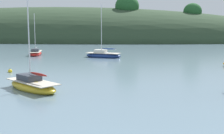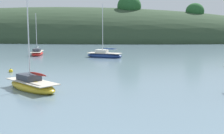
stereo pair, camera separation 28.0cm
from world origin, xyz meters
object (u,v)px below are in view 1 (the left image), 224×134
(sailboat_white_near, at_px, (36,53))
(mooring_buoy_channel, at_px, (10,71))
(sailboat_yellow_far, at_px, (32,85))
(sailboat_navy_dinghy, at_px, (103,55))

(sailboat_white_near, xyz_separation_m, mooring_buoy_channel, (3.19, -17.51, -0.21))
(sailboat_white_near, bearing_deg, mooring_buoy_channel, -79.69)
(sailboat_white_near, height_order, mooring_buoy_channel, sailboat_white_near)
(sailboat_white_near, distance_m, mooring_buoy_channel, 17.80)
(sailboat_yellow_far, height_order, mooring_buoy_channel, sailboat_yellow_far)
(sailboat_navy_dinghy, distance_m, mooring_buoy_channel, 17.33)
(sailboat_navy_dinghy, bearing_deg, mooring_buoy_channel, -118.09)
(sailboat_yellow_far, bearing_deg, mooring_buoy_channel, 123.06)
(sailboat_yellow_far, relative_size, mooring_buoy_channel, 14.38)
(sailboat_yellow_far, height_order, sailboat_white_near, sailboat_yellow_far)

